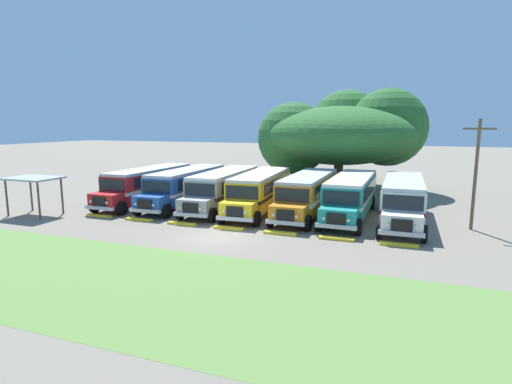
% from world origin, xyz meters
% --- Properties ---
extents(ground_plane, '(220.00, 220.00, 0.00)m').
position_xyz_m(ground_plane, '(0.00, 0.00, 0.00)').
color(ground_plane, slate).
extents(foreground_grass_strip, '(80.00, 8.88, 0.01)m').
position_xyz_m(foreground_grass_strip, '(0.00, -7.66, 0.00)').
color(foreground_grass_strip, olive).
rests_on(foreground_grass_strip, ground_plane).
extents(parked_bus_slot_0, '(2.74, 10.85, 2.82)m').
position_xyz_m(parked_bus_slot_0, '(-9.95, 7.45, 1.58)').
color(parked_bus_slot_0, red).
rests_on(parked_bus_slot_0, ground_plane).
extents(parked_bus_slot_1, '(2.86, 10.86, 2.82)m').
position_xyz_m(parked_bus_slot_1, '(-6.54, 7.77, 1.58)').
color(parked_bus_slot_1, '#23519E').
rests_on(parked_bus_slot_1, ground_plane).
extents(parked_bus_slot_2, '(3.14, 10.90, 2.82)m').
position_xyz_m(parked_bus_slot_2, '(-3.19, 7.75, 1.58)').
color(parked_bus_slot_2, '#9E9993').
rests_on(parked_bus_slot_2, ground_plane).
extents(parked_bus_slot_3, '(3.31, 10.93, 2.82)m').
position_xyz_m(parked_bus_slot_3, '(-0.14, 7.69, 1.58)').
color(parked_bus_slot_3, yellow).
rests_on(parked_bus_slot_3, ground_plane).
extents(parked_bus_slot_4, '(2.70, 10.84, 2.82)m').
position_xyz_m(parked_bus_slot_4, '(3.49, 7.84, 1.58)').
color(parked_bus_slot_4, orange).
rests_on(parked_bus_slot_4, ground_plane).
extents(parked_bus_slot_5, '(2.78, 10.85, 2.82)m').
position_xyz_m(parked_bus_slot_5, '(6.54, 7.97, 1.58)').
color(parked_bus_slot_5, teal).
rests_on(parked_bus_slot_5, ground_plane).
extents(parked_bus_slot_6, '(2.77, 10.85, 2.82)m').
position_xyz_m(parked_bus_slot_6, '(9.99, 7.65, 1.58)').
color(parked_bus_slot_6, silver).
rests_on(parked_bus_slot_6, ground_plane).
extents(curb_wheelstop_0, '(2.00, 0.36, 0.15)m').
position_xyz_m(curb_wheelstop_0, '(-9.97, 1.63, 0.07)').
color(curb_wheelstop_0, yellow).
rests_on(curb_wheelstop_0, ground_plane).
extents(curb_wheelstop_1, '(2.00, 0.36, 0.15)m').
position_xyz_m(curb_wheelstop_1, '(-6.64, 1.63, 0.07)').
color(curb_wheelstop_1, yellow).
rests_on(curb_wheelstop_1, ground_plane).
extents(curb_wheelstop_2, '(2.00, 0.36, 0.15)m').
position_xyz_m(curb_wheelstop_2, '(-3.32, 1.63, 0.07)').
color(curb_wheelstop_2, yellow).
rests_on(curb_wheelstop_2, ground_plane).
extents(curb_wheelstop_3, '(2.00, 0.36, 0.15)m').
position_xyz_m(curb_wheelstop_3, '(0.00, 1.63, 0.07)').
color(curb_wheelstop_3, yellow).
rests_on(curb_wheelstop_3, ground_plane).
extents(curb_wheelstop_4, '(2.00, 0.36, 0.15)m').
position_xyz_m(curb_wheelstop_4, '(3.32, 1.63, 0.07)').
color(curb_wheelstop_4, yellow).
rests_on(curb_wheelstop_4, ground_plane).
extents(curb_wheelstop_5, '(2.00, 0.36, 0.15)m').
position_xyz_m(curb_wheelstop_5, '(6.64, 1.63, 0.07)').
color(curb_wheelstop_5, yellow).
rests_on(curb_wheelstop_5, ground_plane).
extents(curb_wheelstop_6, '(2.00, 0.36, 0.15)m').
position_xyz_m(curb_wheelstop_6, '(9.97, 1.63, 0.07)').
color(curb_wheelstop_6, yellow).
rests_on(curb_wheelstop_6, ground_plane).
extents(broad_shade_tree, '(15.74, 15.69, 10.02)m').
position_xyz_m(broad_shade_tree, '(3.96, 20.31, 5.57)').
color(broad_shade_tree, brown).
rests_on(broad_shade_tree, ground_plane).
extents(utility_pole, '(1.80, 0.20, 6.77)m').
position_xyz_m(utility_pole, '(14.04, 6.89, 3.63)').
color(utility_pole, brown).
rests_on(utility_pole, ground_plane).
extents(waiting_shelter, '(3.60, 2.60, 2.72)m').
position_xyz_m(waiting_shelter, '(-14.66, 0.55, 2.45)').
color(waiting_shelter, brown).
rests_on(waiting_shelter, ground_plane).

